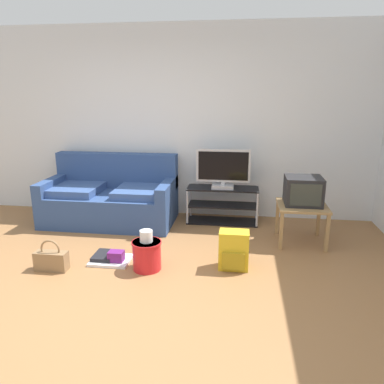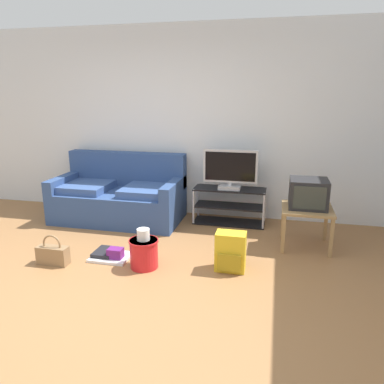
{
  "view_description": "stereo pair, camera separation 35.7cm",
  "coord_description": "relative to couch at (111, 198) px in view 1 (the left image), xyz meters",
  "views": [
    {
      "loc": [
        1.13,
        -2.87,
        1.78
      ],
      "look_at": [
        0.6,
        1.0,
        0.72
      ],
      "focal_mm": 34.47,
      "sensor_mm": 36.0,
      "label": 1
    },
    {
      "loc": [
        1.48,
        -2.8,
        1.78
      ],
      "look_at": [
        0.6,
        1.0,
        0.72
      ],
      "focal_mm": 34.47,
      "sensor_mm": 36.0,
      "label": 2
    }
  ],
  "objects": [
    {
      "name": "wall_back",
      "position": [
        0.67,
        0.52,
        1.02
      ],
      "size": [
        9.0,
        0.1,
        2.7
      ],
      "primitive_type": "cube",
      "color": "silver",
      "rests_on": "ground_plane"
    },
    {
      "name": "flat_tv",
      "position": [
        1.56,
        0.14,
        0.43
      ],
      "size": [
        0.73,
        0.22,
        0.54
      ],
      "color": "#B2B2B7",
      "rests_on": "tv_stand"
    },
    {
      "name": "side_table",
      "position": [
        2.54,
        -0.44,
        0.08
      ],
      "size": [
        0.57,
        0.57,
        0.48
      ],
      "color": "#9E7A4C",
      "rests_on": "ground_plane"
    },
    {
      "name": "floor_tray",
      "position": [
        0.43,
        -1.28,
        -0.29
      ],
      "size": [
        0.42,
        0.34,
        0.14
      ],
      "color": "silver",
      "rests_on": "ground_plane"
    },
    {
      "name": "handbag",
      "position": [
        -0.1,
        -1.54,
        -0.22
      ],
      "size": [
        0.34,
        0.13,
        0.33
      ],
      "rotation": [
        0.0,
        0.0,
        0.19
      ],
      "color": "olive",
      "rests_on": "ground_plane"
    },
    {
      "name": "crt_tv",
      "position": [
        2.54,
        -0.43,
        0.32
      ],
      "size": [
        0.43,
        0.4,
        0.33
      ],
      "color": "#232326",
      "rests_on": "side_table"
    },
    {
      "name": "tv_stand",
      "position": [
        1.56,
        0.16,
        -0.08
      ],
      "size": [
        0.98,
        0.36,
        0.5
      ],
      "color": "black",
      "rests_on": "ground_plane"
    },
    {
      "name": "cleaning_bucket",
      "position": [
        0.87,
        -1.39,
        -0.15
      ],
      "size": [
        0.31,
        0.31,
        0.42
      ],
      "color": "red",
      "rests_on": "ground_plane"
    },
    {
      "name": "couch",
      "position": [
        0.0,
        0.0,
        0.0
      ],
      "size": [
        1.78,
        0.93,
        0.93
      ],
      "color": "navy",
      "rests_on": "ground_plane"
    },
    {
      "name": "backpack",
      "position": [
        1.76,
        -1.25,
        -0.13
      ],
      "size": [
        0.3,
        0.27,
        0.41
      ],
      "rotation": [
        0.0,
        0.0,
        0.18
      ],
      "color": "gold",
      "rests_on": "ground_plane"
    },
    {
      "name": "ground_plane",
      "position": [
        0.67,
        -1.93,
        -0.34
      ],
      "size": [
        9.0,
        9.8,
        0.02
      ],
      "primitive_type": "cube",
      "color": "olive"
    }
  ]
}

